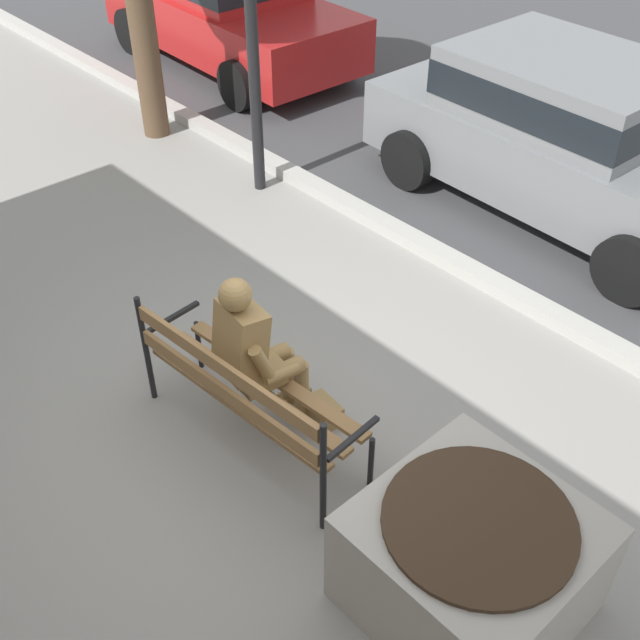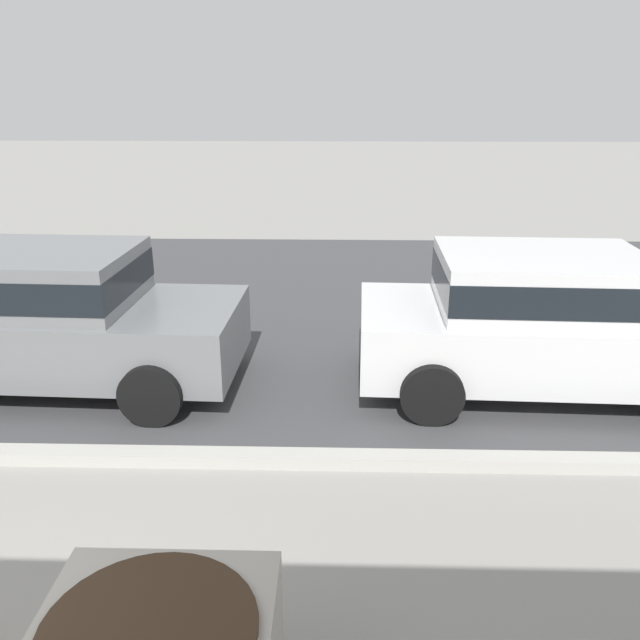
% 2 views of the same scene
% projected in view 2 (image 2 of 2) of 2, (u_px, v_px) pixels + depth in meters
% --- Properties ---
extents(street_surface, '(60.00, 9.00, 0.01)m').
position_uv_depth(street_surface, '(164.00, 302.00, 10.18)').
color(street_surface, '#424244').
rests_on(street_surface, ground).
extents(curb_stone, '(60.00, 0.20, 0.12)m').
position_uv_depth(curb_stone, '(35.00, 455.00, 5.84)').
color(curb_stone, '#B2AFA8').
rests_on(curb_stone, ground).
extents(parked_car_grey, '(4.16, 2.04, 1.56)m').
position_uv_depth(parked_car_grey, '(48.00, 314.00, 7.11)').
color(parked_car_grey, slate).
rests_on(parked_car_grey, ground).
extents(parked_car_white, '(4.16, 2.04, 1.56)m').
position_uv_depth(parked_car_white, '(546.00, 319.00, 6.97)').
color(parked_car_white, silver).
rests_on(parked_car_white, ground).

